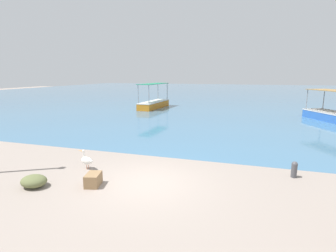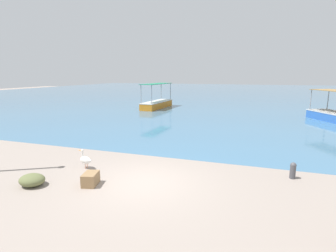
# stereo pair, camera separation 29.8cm
# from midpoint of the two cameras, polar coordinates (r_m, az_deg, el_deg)

# --- Properties ---
(ground) EXTENTS (120.00, 120.00, 0.00)m
(ground) POSITION_cam_midpoint_polar(r_m,az_deg,el_deg) (9.74, -5.54, -12.19)
(ground) COLOR gray
(harbor_water) EXTENTS (110.00, 90.00, 0.00)m
(harbor_water) POSITION_cam_midpoint_polar(r_m,az_deg,el_deg) (56.46, 13.70, 7.05)
(harbor_water) COLOR teal
(harbor_water) RESTS_ON ground
(fishing_boat_far_left) EXTENTS (1.94, 5.94, 2.79)m
(fishing_boat_far_left) POSITION_cam_midpoint_polar(r_m,az_deg,el_deg) (30.21, -3.38, 4.99)
(fishing_boat_far_left) COLOR orange
(fishing_boat_far_left) RESTS_ON harbor_water
(pelican) EXTENTS (0.80, 0.39, 0.80)m
(pelican) POSITION_cam_midpoint_polar(r_m,az_deg,el_deg) (11.42, -18.01, -7.10)
(pelican) COLOR #E0997A
(pelican) RESTS_ON ground
(mooring_bollard) EXTENTS (0.22, 0.22, 0.63)m
(mooring_bollard) POSITION_cam_midpoint_polar(r_m,az_deg,el_deg) (11.06, 25.08, -8.46)
(mooring_bollard) COLOR #47474C
(mooring_bollard) RESTS_ON ground
(net_pile) EXTENTS (0.91, 0.78, 0.42)m
(net_pile) POSITION_cam_midpoint_polar(r_m,az_deg,el_deg) (10.46, -27.92, -10.56)
(net_pile) COLOR #656C41
(net_pile) RESTS_ON ground
(cargo_crate) EXTENTS (0.62, 0.78, 0.44)m
(cargo_crate) POSITION_cam_midpoint_polar(r_m,az_deg,el_deg) (9.79, -16.81, -11.12)
(cargo_crate) COLOR #906E49
(cargo_crate) RESTS_ON ground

